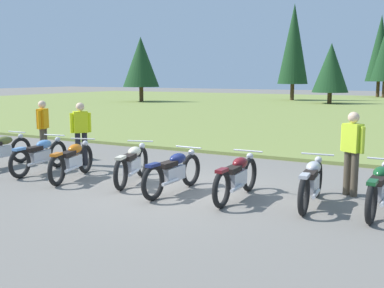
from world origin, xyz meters
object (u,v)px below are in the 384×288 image
motorcycle_navy (174,172)px  motorcycle_maroon (237,177)px  motorcycle_sky_blue (40,155)px  motorcycle_orange (72,160)px  rider_near_row_end (43,126)px  rider_with_back_turned (352,148)px  motorcycle_olive (0,150)px  motorcycle_silver (312,182)px  motorcycle_cream (132,163)px  rider_checking_bike (81,130)px  motorcycle_british_green (379,188)px

motorcycle_navy → motorcycle_maroon: 1.33m
motorcycle_sky_blue → motorcycle_orange: (1.21, -0.16, 0.00)m
rider_near_row_end → rider_with_back_turned: bearing=-0.2°
motorcycle_olive → motorcycle_sky_blue: 1.46m
motorcycle_olive → motorcycle_silver: bearing=2.3°
motorcycle_cream → motorcycle_olive: bearing=-177.3°
motorcycle_orange → rider_checking_bike: 1.72m
motorcycle_navy → rider_near_row_end: bearing=163.8°
motorcycle_navy → rider_checking_bike: (-3.65, 1.31, 0.51)m
motorcycle_olive → rider_checking_bike: rider_checking_bike is taller
motorcycle_cream → rider_checking_bike: size_ratio=1.22×
motorcycle_maroon → motorcycle_british_green: (2.52, 0.33, 0.00)m
motorcycle_olive → rider_near_row_end: 1.51m
motorcycle_cream → rider_with_back_turned: (4.45, 1.21, 0.51)m
motorcycle_olive → motorcycle_navy: bearing=-1.2°
motorcycle_sky_blue → motorcycle_navy: 3.91m
motorcycle_orange → motorcycle_navy: 2.71m
motorcycle_silver → rider_near_row_end: size_ratio=1.26×
motorcycle_olive → motorcycle_sky_blue: same height
motorcycle_orange → motorcycle_cream: size_ratio=1.00×
motorcycle_navy → motorcycle_silver: (2.69, 0.44, 0.00)m
motorcycle_maroon → rider_near_row_end: size_ratio=1.26×
motorcycle_cream → rider_near_row_end: rider_near_row_end is taller
motorcycle_sky_blue → motorcycle_cream: (2.65, 0.19, 0.00)m
motorcycle_silver → rider_checking_bike: (-6.34, 0.86, 0.51)m
motorcycle_sky_blue → motorcycle_british_green: 7.76m
motorcycle_navy → rider_near_row_end: size_ratio=1.26×
motorcycle_silver → rider_near_row_end: bearing=172.2°
rider_with_back_turned → motorcycle_silver: bearing=-115.0°
motorcycle_maroon → rider_with_back_turned: size_ratio=1.26×
motorcycle_navy → motorcycle_silver: 2.73m
motorcycle_maroon → rider_with_back_turned: bearing=35.6°
motorcycle_navy → rider_checking_bike: size_ratio=1.26×
motorcycle_orange → motorcycle_silver: same height
motorcycle_orange → motorcycle_silver: size_ratio=0.97×
motorcycle_navy → motorcycle_maroon: same height
motorcycle_cream → motorcycle_navy: (1.26, -0.30, 0.00)m
motorcycle_navy → motorcycle_olive: bearing=178.8°
rider_checking_bike → motorcycle_navy: bearing=-19.7°
motorcycle_olive → rider_with_back_turned: 8.69m
motorcycle_sky_blue → motorcycle_silver: same height
motorcycle_navy → motorcycle_silver: bearing=9.3°
motorcycle_sky_blue → motorcycle_olive: bearing=-179.8°
motorcycle_cream → motorcycle_silver: bearing=2.0°
motorcycle_orange → motorcycle_cream: 1.49m
motorcycle_olive → motorcycle_cream: same height
rider_checking_bike → rider_with_back_turned: bearing=1.7°
motorcycle_maroon → motorcycle_navy: bearing=-172.6°
motorcycle_british_green → motorcycle_silver: bearing=-177.1°
motorcycle_cream → rider_near_row_end: bearing=163.0°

